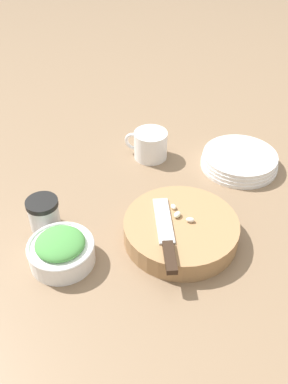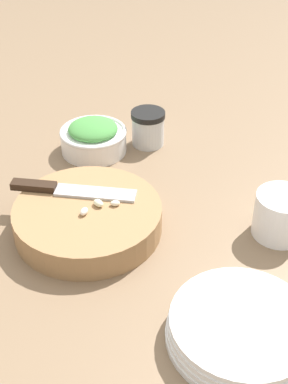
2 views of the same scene
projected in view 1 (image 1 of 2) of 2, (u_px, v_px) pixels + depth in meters
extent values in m
plane|color=#7F664C|center=(148.00, 212.00, 1.03)|extent=(5.00, 5.00, 0.00)
cylinder|color=#9E754C|center=(181.00, 230.00, 0.95)|extent=(0.26, 0.26, 0.05)
cube|color=black|center=(170.00, 257.00, 0.85)|extent=(0.07, 0.08, 0.01)
cube|color=#B2B2B7|center=(163.00, 220.00, 0.93)|extent=(0.11, 0.13, 0.01)
ellipsoid|color=#E6E6C2|center=(179.00, 214.00, 0.95)|extent=(0.02, 0.02, 0.01)
ellipsoid|color=silver|center=(190.00, 220.00, 0.93)|extent=(0.02, 0.02, 0.01)
ellipsoid|color=#F1E6CC|center=(173.00, 207.00, 0.97)|extent=(0.02, 0.02, 0.01)
cylinder|color=white|center=(62.00, 253.00, 0.90)|extent=(0.14, 0.14, 0.05)
torus|color=white|center=(60.00, 246.00, 0.88)|extent=(0.14, 0.14, 0.01)
ellipsoid|color=#478E42|center=(60.00, 243.00, 0.88)|extent=(0.10, 0.10, 0.03)
cylinder|color=silver|center=(44.00, 216.00, 0.97)|extent=(0.07, 0.07, 0.07)
cylinder|color=black|center=(42.00, 203.00, 0.95)|extent=(0.07, 0.07, 0.01)
cylinder|color=white|center=(151.00, 145.00, 1.19)|extent=(0.09, 0.09, 0.08)
torus|color=white|center=(134.00, 142.00, 1.20)|extent=(0.04, 0.05, 0.05)
cylinder|color=white|center=(239.00, 165.00, 1.18)|extent=(0.21, 0.21, 0.01)
cylinder|color=white|center=(239.00, 162.00, 1.17)|extent=(0.21, 0.21, 0.01)
cylinder|color=white|center=(240.00, 159.00, 1.16)|extent=(0.20, 0.20, 0.01)
cylinder|color=white|center=(240.00, 156.00, 1.16)|extent=(0.20, 0.20, 0.01)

